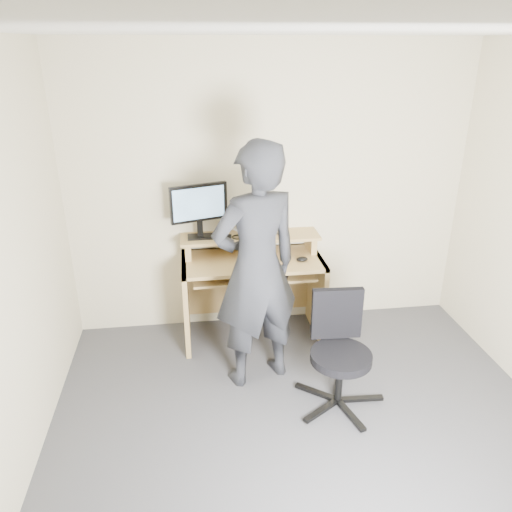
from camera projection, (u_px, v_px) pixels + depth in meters
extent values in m
plane|color=#494A4E|center=(312.00, 451.00, 3.24)|extent=(3.50, 3.50, 0.00)
cube|color=beige|center=(271.00, 192.00, 4.34)|extent=(3.50, 0.02, 2.50)
cube|color=white|center=(336.00, 29.00, 2.26)|extent=(3.50, 3.50, 0.02)
cube|color=tan|center=(186.00, 302.00, 4.32)|extent=(0.04, 0.60, 0.75)
cube|color=tan|center=(317.00, 294.00, 4.46)|extent=(0.04, 0.60, 0.75)
cube|color=tan|center=(252.00, 261.00, 4.25)|extent=(1.20, 0.60, 0.03)
cube|color=tan|center=(254.00, 275.00, 4.21)|extent=(1.02, 0.38, 0.02)
cube|color=tan|center=(188.00, 248.00, 4.28)|extent=(0.05, 0.28, 0.15)
cube|color=tan|center=(311.00, 241.00, 4.42)|extent=(0.05, 0.28, 0.15)
cube|color=tan|center=(250.00, 237.00, 4.32)|extent=(1.20, 0.30, 0.02)
cube|color=tan|center=(249.00, 279.00, 4.63)|extent=(1.20, 0.03, 0.65)
cube|color=black|center=(200.00, 237.00, 4.27)|extent=(0.22, 0.14, 0.01)
cube|color=black|center=(200.00, 228.00, 4.25)|extent=(0.05, 0.04, 0.14)
cube|color=black|center=(199.00, 203.00, 4.14)|extent=(0.48, 0.18, 0.32)
cube|color=#82B3E1|center=(199.00, 204.00, 4.13)|extent=(0.42, 0.14, 0.27)
cube|color=black|center=(243.00, 225.00, 4.26)|extent=(0.10, 0.14, 0.20)
cylinder|color=#BCBCC1|center=(254.00, 224.00, 4.30)|extent=(0.10, 0.10, 0.19)
cube|color=black|center=(283.00, 235.00, 4.31)|extent=(0.09, 0.14, 0.01)
cube|color=black|center=(228.00, 237.00, 4.24)|extent=(0.05, 0.05, 0.03)
torus|color=silver|center=(231.00, 233.00, 4.34)|extent=(0.19, 0.19, 0.06)
cube|color=black|center=(262.00, 272.00, 4.20)|extent=(0.49, 0.33, 0.03)
ellipsoid|color=black|center=(302.00, 259.00, 4.20)|extent=(0.11, 0.08, 0.04)
cube|color=black|center=(361.00, 399.00, 3.67)|extent=(0.33, 0.06, 0.03)
cube|color=black|center=(339.00, 385.00, 3.81)|extent=(0.16, 0.32, 0.03)
cube|color=black|center=(316.00, 392.00, 3.74)|extent=(0.28, 0.24, 0.03)
cube|color=black|center=(321.00, 411.00, 3.55)|extent=(0.30, 0.22, 0.03)
cube|color=black|center=(351.00, 415.00, 3.51)|extent=(0.13, 0.33, 0.03)
cylinder|color=black|center=(339.00, 380.00, 3.58)|extent=(0.05, 0.05, 0.35)
cylinder|color=black|center=(341.00, 357.00, 3.51)|extent=(0.44, 0.44, 0.06)
cube|color=black|center=(337.00, 313.00, 3.59)|extent=(0.37, 0.07, 0.39)
imported|color=black|center=(256.00, 268.00, 3.62)|extent=(0.80, 0.66, 1.88)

